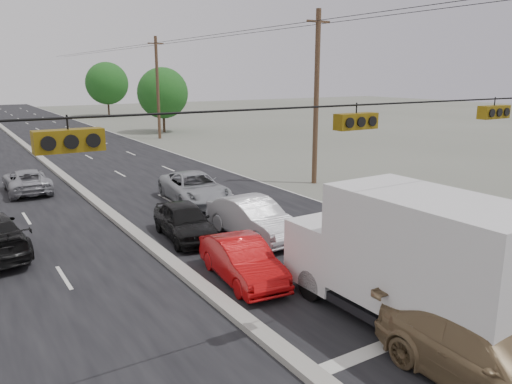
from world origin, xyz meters
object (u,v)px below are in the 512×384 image
(queue_car_b, at_px, (253,219))
(queue_car_d, at_px, (398,216))
(utility_pole_right_b, at_px, (316,97))
(queue_car_a, at_px, (185,221))
(tree_right_mid, at_px, (163,93))
(tan_sedan, at_px, (491,357))
(oncoming_far, at_px, (27,181))
(tree_right_far, at_px, (107,83))
(box_truck, at_px, (408,259))
(red_sedan, at_px, (242,261))
(utility_pole_right_c, at_px, (158,87))
(queue_car_c, at_px, (195,188))

(queue_car_b, bearing_deg, queue_car_d, -26.69)
(utility_pole_right_b, xyz_separation_m, queue_car_a, (-10.91, -5.43, -4.38))
(tree_right_mid, bearing_deg, tan_sedan, -104.22)
(tree_right_mid, distance_m, queue_car_a, 38.06)
(tree_right_mid, relative_size, oncoming_far, 1.52)
(tree_right_far, relative_size, box_truck, 1.14)
(utility_pole_right_b, xyz_separation_m, tree_right_far, (3.50, 55.00, -0.15))
(tan_sedan, relative_size, red_sedan, 1.26)
(tree_right_mid, bearing_deg, utility_pole_right_c, -116.57)
(tree_right_mid, bearing_deg, tree_right_far, 87.71)
(queue_car_b, distance_m, queue_car_d, 6.15)
(tree_right_mid, distance_m, tan_sedan, 49.49)
(queue_car_a, xyz_separation_m, oncoming_far, (-4.13, 11.93, -0.07))
(queue_car_c, height_order, oncoming_far, queue_car_c)
(tan_sedan, bearing_deg, queue_car_b, 84.52)
(tan_sedan, bearing_deg, tree_right_far, 79.95)
(utility_pole_right_b, height_order, queue_car_d, utility_pole_right_b)
(box_truck, xyz_separation_m, queue_car_c, (0.87, 14.57, -1.10))
(queue_car_c, bearing_deg, queue_car_b, -88.14)
(tan_sedan, xyz_separation_m, queue_car_a, (-1.28, 12.42, -0.03))
(queue_car_c, height_order, queue_car_d, queue_car_c)
(oncoming_far, bearing_deg, tree_right_far, -109.96)
(tree_right_far, bearing_deg, queue_car_c, -101.84)
(queue_car_a, distance_m, queue_car_b, 2.73)
(queue_car_a, bearing_deg, tree_right_far, 82.49)
(utility_pole_right_b, height_order, tree_right_mid, utility_pole_right_b)
(tree_right_far, relative_size, queue_car_c, 1.50)
(utility_pole_right_c, bearing_deg, tree_right_far, 83.35)
(queue_car_a, bearing_deg, red_sedan, -86.37)
(queue_car_a, bearing_deg, utility_pole_right_b, 32.37)
(tree_right_mid, xyz_separation_m, queue_car_c, (-10.62, -30.43, -3.58))
(queue_car_d, bearing_deg, queue_car_a, 157.18)
(oncoming_far, bearing_deg, queue_car_a, 110.06)
(red_sedan, relative_size, queue_car_d, 0.94)
(queue_car_a, bearing_deg, tree_right_mid, 75.17)
(queue_car_a, height_order, queue_car_c, queue_car_c)
(tree_right_mid, height_order, oncoming_far, tree_right_mid)
(utility_pole_right_c, bearing_deg, queue_car_b, -105.03)
(queue_car_c, relative_size, queue_car_d, 1.24)
(tree_right_far, relative_size, queue_car_d, 1.86)
(tree_right_mid, bearing_deg, queue_car_b, -106.70)
(tree_right_mid, relative_size, red_sedan, 1.73)
(utility_pole_right_c, bearing_deg, queue_car_c, -107.71)
(queue_car_a, height_order, oncoming_far, queue_car_a)
(queue_car_a, height_order, queue_car_d, queue_car_a)
(queue_car_b, bearing_deg, queue_car_c, 83.08)
(utility_pole_right_c, height_order, queue_car_b, utility_pole_right_c)
(utility_pole_right_c, relative_size, queue_car_c, 1.84)
(queue_car_d, bearing_deg, oncoming_far, 130.23)
(oncoming_far, bearing_deg, tree_right_mid, -125.78)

